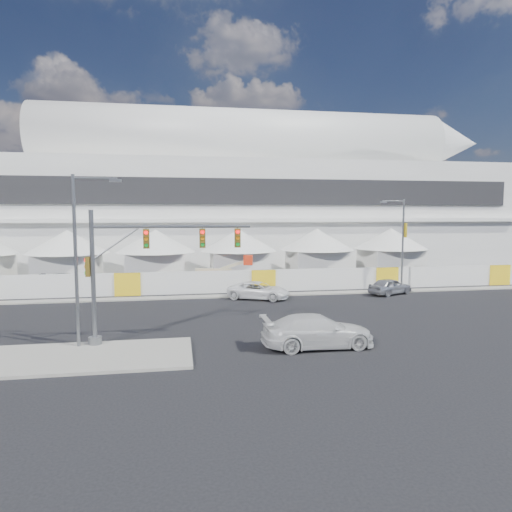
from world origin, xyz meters
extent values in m
plane|color=black|center=(0.00, 0.00, 0.00)|extent=(160.00, 160.00, 0.00)
cube|color=gray|center=(-6.00, -3.00, 0.07)|extent=(10.00, 5.00, 0.15)
cube|color=gray|center=(20.00, 12.50, 0.06)|extent=(80.00, 1.20, 0.12)
cube|color=silver|center=(8.00, 42.00, 7.00)|extent=(80.00, 24.00, 14.00)
cube|color=black|center=(8.00, 29.85, 9.80)|extent=(68.00, 0.30, 3.20)
cube|color=silver|center=(8.00, 29.60, 6.30)|extent=(72.00, 0.80, 0.50)
cylinder|color=silver|center=(8.00, 40.00, 17.78)|extent=(57.60, 8.40, 8.40)
cylinder|color=silver|center=(10.00, 40.00, 17.36)|extent=(51.60, 6.80, 6.80)
cylinder|color=silver|center=(12.00, 40.00, 16.94)|extent=(45.60, 5.20, 5.20)
cone|color=silver|center=(40.80, 40.00, 18.00)|extent=(8.00, 7.60, 7.60)
cube|color=silver|center=(-13.00, 24.00, 1.50)|extent=(6.00, 6.00, 3.00)
cone|color=silver|center=(-13.00, 24.00, 4.20)|extent=(8.40, 8.40, 2.40)
cube|color=silver|center=(-4.00, 24.00, 1.50)|extent=(6.00, 6.00, 3.00)
cone|color=silver|center=(-4.00, 24.00, 4.20)|extent=(8.40, 8.40, 2.40)
cube|color=silver|center=(5.00, 24.00, 1.50)|extent=(6.00, 6.00, 3.00)
cone|color=silver|center=(5.00, 24.00, 4.20)|extent=(8.40, 8.40, 2.40)
cube|color=silver|center=(14.00, 24.00, 1.50)|extent=(6.00, 6.00, 3.00)
cone|color=silver|center=(14.00, 24.00, 4.20)|extent=(8.40, 8.40, 2.40)
cube|color=silver|center=(23.00, 24.00, 1.50)|extent=(6.00, 6.00, 3.00)
cone|color=silver|center=(23.00, 24.00, 4.20)|extent=(8.40, 8.40, 2.40)
cube|color=silver|center=(6.00, 14.50, 1.00)|extent=(70.00, 0.25, 2.00)
imported|color=#B2B3B7|center=(16.76, 11.18, 0.73)|extent=(3.29, 4.59, 1.45)
imported|color=white|center=(4.97, 11.05, 0.72)|extent=(4.31, 5.68, 1.43)
imported|color=silver|center=(5.68, -3.06, 0.87)|extent=(2.51, 6.04, 1.75)
imported|color=black|center=(25.04, 18.16, 0.82)|extent=(3.53, 5.22, 1.65)
imported|color=#B2B2B7|center=(-12.07, 18.89, 0.74)|extent=(2.62, 5.31, 1.48)
cylinder|color=gray|center=(-6.06, -1.03, 3.74)|extent=(0.24, 0.24, 7.17)
cylinder|color=gray|center=(-6.06, -1.03, 0.35)|extent=(0.70, 0.70, 0.40)
cylinder|color=gray|center=(-1.86, -1.03, 6.42)|extent=(8.41, 0.16, 0.16)
cube|color=#594714|center=(-3.27, -1.03, 5.78)|extent=(0.32, 0.22, 1.05)
cube|color=#594714|center=(-0.29, -1.03, 5.78)|extent=(0.32, 0.22, 1.05)
cube|color=#594714|center=(1.65, -1.03, 5.78)|extent=(0.32, 0.22, 1.05)
cube|color=#594714|center=(-6.31, -1.03, 4.33)|extent=(0.22, 0.32, 1.05)
cylinder|color=gray|center=(-6.85, -1.25, 4.64)|extent=(0.18, 0.18, 8.98)
cylinder|color=gray|center=(-5.76, -1.25, 8.93)|extent=(2.20, 0.12, 0.12)
cube|color=gray|center=(-4.76, -1.25, 8.83)|extent=(0.60, 0.25, 0.15)
cylinder|color=slate|center=(18.53, 12.50, 4.21)|extent=(0.17, 0.17, 8.42)
cylinder|color=slate|center=(17.50, 12.50, 8.23)|extent=(2.06, 0.11, 0.11)
cube|color=slate|center=(16.56, 12.50, 8.14)|extent=(0.56, 0.23, 0.14)
cube|color=yellow|center=(18.76, 12.50, 5.61)|extent=(0.03, 0.56, 1.31)
cube|color=red|center=(0.59, 16.81, 0.50)|extent=(3.50, 2.17, 0.99)
cube|color=beige|center=(1.67, 16.81, 1.81)|extent=(3.41, 1.12, 0.32)
cube|color=beige|center=(3.66, 16.81, 2.35)|extent=(2.65, 0.89, 1.10)
cube|color=red|center=(4.92, 16.81, 2.80)|extent=(0.98, 0.98, 0.90)
camera|label=1|loc=(-1.57, -26.02, 7.13)|focal=32.00mm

